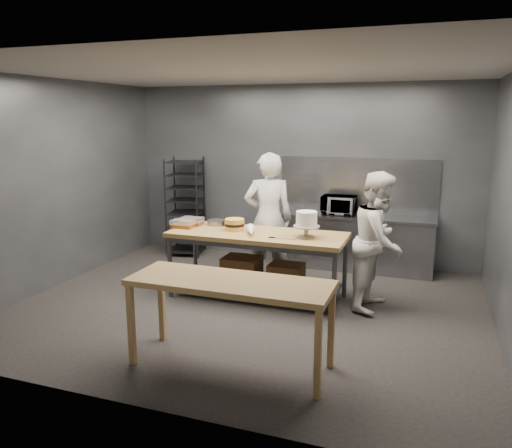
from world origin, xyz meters
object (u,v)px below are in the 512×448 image
at_px(work_table, 258,258).
at_px(speed_rack, 186,208).
at_px(frosted_cake_stand, 307,221).
at_px(layer_cake, 235,225).
at_px(microwave, 339,205).
at_px(chef_behind, 268,219).
at_px(near_counter, 230,289).
at_px(chef_right, 379,241).

xyz_separation_m(work_table, speed_rack, (-2.00, 1.72, 0.28)).
height_order(work_table, speed_rack, speed_rack).
bearing_deg(frosted_cake_stand, work_table, 175.72).
distance_m(work_table, layer_cake, 0.56).
bearing_deg(microwave, work_table, -112.78).
xyz_separation_m(chef_behind, layer_cake, (-0.28, -0.64, 0.02)).
bearing_deg(near_counter, speed_rack, 123.14).
relative_size(work_table, near_counter, 1.20).
xyz_separation_m(microwave, layer_cake, (-1.12, -1.76, -0.05)).
height_order(near_counter, chef_behind, chef_behind).
bearing_deg(near_counter, frosted_cake_stand, 81.16).
relative_size(speed_rack, frosted_cake_stand, 5.05).
xyz_separation_m(work_table, microwave, (0.76, 1.80, 0.48)).
distance_m(work_table, frosted_cake_stand, 0.89).
distance_m(speed_rack, chef_behind, 2.18).
xyz_separation_m(chef_behind, chef_right, (1.66, -0.50, -0.08)).
relative_size(near_counter, layer_cake, 7.45).
distance_m(speed_rack, microwave, 2.76).
relative_size(microwave, frosted_cake_stand, 1.56).
bearing_deg(frosted_cake_stand, layer_cake, 174.84).
relative_size(work_table, chef_behind, 1.23).
bearing_deg(chef_behind, frosted_cake_stand, 115.44).
height_order(chef_behind, layer_cake, chef_behind).
distance_m(speed_rack, frosted_cake_stand, 3.22).
distance_m(chef_behind, frosted_cake_stand, 1.07).
height_order(chef_right, frosted_cake_stand, chef_right).
xyz_separation_m(near_counter, chef_right, (1.19, 2.11, 0.08)).
bearing_deg(chef_right, layer_cake, 103.65).
xyz_separation_m(frosted_cake_stand, layer_cake, (-1.04, 0.09, -0.14)).
bearing_deg(speed_rack, microwave, 1.66).
bearing_deg(microwave, near_counter, -95.72).
xyz_separation_m(speed_rack, chef_behind, (1.92, -1.04, 0.12)).
bearing_deg(speed_rack, frosted_cake_stand, -33.52).
height_order(chef_right, layer_cake, chef_right).
distance_m(near_counter, chef_right, 2.43).
relative_size(chef_right, frosted_cake_stand, 5.16).
distance_m(chef_behind, chef_right, 1.73).
bearing_deg(layer_cake, chef_behind, 66.29).
xyz_separation_m(work_table, chef_right, (1.57, 0.18, 0.32)).
bearing_deg(chef_behind, near_counter, 79.64).
bearing_deg(speed_rack, work_table, -40.72).
xyz_separation_m(near_counter, layer_cake, (-0.75, 1.97, 0.19)).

